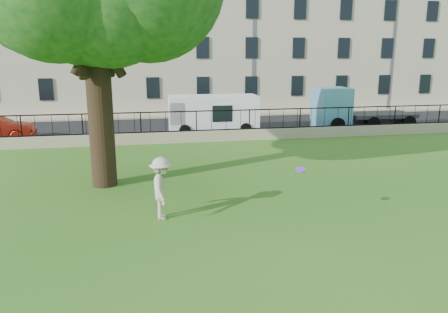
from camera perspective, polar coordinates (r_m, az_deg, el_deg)
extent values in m
plane|color=#2B6117|center=(12.88, 3.50, -8.47)|extent=(120.00, 120.00, 0.00)
cube|color=gray|center=(24.18, -3.61, 2.64)|extent=(50.00, 0.40, 0.60)
cube|color=black|center=(24.12, -3.62, 3.41)|extent=(50.00, 0.05, 0.06)
cube|color=black|center=(23.96, -3.66, 5.93)|extent=(50.00, 0.05, 0.06)
cube|color=black|center=(28.83, -4.83, 3.76)|extent=(60.00, 9.00, 0.01)
cube|color=gray|center=(33.94, -5.80, 5.28)|extent=(60.00, 1.40, 0.12)
cube|color=#C0B398|center=(39.32, -6.84, 15.76)|extent=(56.00, 10.00, 13.00)
cylinder|color=black|center=(16.35, -15.78, 4.69)|extent=(0.90, 0.90, 4.92)
imported|color=beige|center=(12.93, -8.12, -4.12)|extent=(0.74, 1.23, 1.86)
cylinder|color=#8928E5|center=(12.37, 9.95, -1.67)|extent=(0.34, 0.33, 0.12)
cube|color=white|center=(26.94, -1.41, 5.56)|extent=(5.45, 2.26, 2.27)
cube|color=#5196BD|center=(29.82, 17.68, 6.07)|extent=(6.38, 2.36, 2.66)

